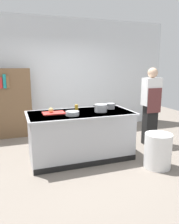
{
  "coord_description": "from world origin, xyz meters",
  "views": [
    {
      "loc": [
        -1.18,
        -3.85,
        1.76
      ],
      "look_at": [
        0.25,
        0.2,
        0.85
      ],
      "focal_mm": 35.11,
      "sensor_mm": 36.0,
      "label": 1
    }
  ],
  "objects_px": {
    "sauce_pan": "(110,106)",
    "mixing_bowl": "(72,113)",
    "trash_bin": "(158,151)",
    "onion": "(51,110)",
    "juice_cup": "(77,107)",
    "person_chef": "(151,105)",
    "bookshelf": "(8,103)",
    "stock_pot": "(101,108)"
  },
  "relations": [
    {
      "from": "onion",
      "to": "stock_pot",
      "type": "relative_size",
      "value": 0.29
    },
    {
      "from": "juice_cup",
      "to": "trash_bin",
      "type": "bearing_deg",
      "value": -44.24
    },
    {
      "from": "onion",
      "to": "trash_bin",
      "type": "xyz_separation_m",
      "value": [
        1.69,
        -0.93,
        -0.66
      ]
    },
    {
      "from": "sauce_pan",
      "to": "mixing_bowl",
      "type": "distance_m",
      "value": 0.95
    },
    {
      "from": "person_chef",
      "to": "bookshelf",
      "type": "xyz_separation_m",
      "value": [
        -3.01,
        1.58,
        -0.06
      ]
    },
    {
      "from": "trash_bin",
      "to": "bookshelf",
      "type": "bearing_deg",
      "value": 132.89
    },
    {
      "from": "onion",
      "to": "juice_cup",
      "type": "relative_size",
      "value": 0.89
    },
    {
      "from": "stock_pot",
      "to": "bookshelf",
      "type": "relative_size",
      "value": 0.18
    },
    {
      "from": "onion",
      "to": "mixing_bowl",
      "type": "distance_m",
      "value": 0.44
    },
    {
      "from": "stock_pot",
      "to": "trash_bin",
      "type": "bearing_deg",
      "value": -44.83
    },
    {
      "from": "sauce_pan",
      "to": "mixing_bowl",
      "type": "bearing_deg",
      "value": -159.38
    },
    {
      "from": "juice_cup",
      "to": "person_chef",
      "type": "xyz_separation_m",
      "value": [
        1.7,
        -0.06,
        -0.04
      ]
    },
    {
      "from": "sauce_pan",
      "to": "bookshelf",
      "type": "bearing_deg",
      "value": 139.92
    },
    {
      "from": "bookshelf",
      "to": "mixing_bowl",
      "type": "bearing_deg",
      "value": -61.3
    },
    {
      "from": "sauce_pan",
      "to": "person_chef",
      "type": "relative_size",
      "value": 0.14
    },
    {
      "from": "mixing_bowl",
      "to": "trash_bin",
      "type": "relative_size",
      "value": 0.39
    },
    {
      "from": "juice_cup",
      "to": "bookshelf",
      "type": "height_order",
      "value": "bookshelf"
    },
    {
      "from": "onion",
      "to": "stock_pot",
      "type": "bearing_deg",
      "value": -10.0
    },
    {
      "from": "stock_pot",
      "to": "mixing_bowl",
      "type": "xyz_separation_m",
      "value": [
        -0.59,
        -0.12,
        -0.03
      ]
    },
    {
      "from": "juice_cup",
      "to": "onion",
      "type": "bearing_deg",
      "value": -160.74
    },
    {
      "from": "juice_cup",
      "to": "trash_bin",
      "type": "xyz_separation_m",
      "value": [
        1.15,
        -1.12,
        -0.65
      ]
    },
    {
      "from": "trash_bin",
      "to": "juice_cup",
      "type": "bearing_deg",
      "value": 135.76
    },
    {
      "from": "sauce_pan",
      "to": "juice_cup",
      "type": "relative_size",
      "value": 2.47
    },
    {
      "from": "mixing_bowl",
      "to": "juice_cup",
      "type": "height_order",
      "value": "juice_cup"
    },
    {
      "from": "onion",
      "to": "sauce_pan",
      "type": "xyz_separation_m",
      "value": [
        1.21,
        0.05,
        -0.01
      ]
    },
    {
      "from": "stock_pot",
      "to": "person_chef",
      "type": "xyz_separation_m",
      "value": [
        1.32,
        0.29,
        -0.06
      ]
    },
    {
      "from": "onion",
      "to": "person_chef",
      "type": "height_order",
      "value": "person_chef"
    },
    {
      "from": "onion",
      "to": "bookshelf",
      "type": "relative_size",
      "value": 0.05
    },
    {
      "from": "sauce_pan",
      "to": "person_chef",
      "type": "height_order",
      "value": "person_chef"
    },
    {
      "from": "onion",
      "to": "person_chef",
      "type": "relative_size",
      "value": 0.05
    },
    {
      "from": "bookshelf",
      "to": "person_chef",
      "type": "bearing_deg",
      "value": -27.79
    },
    {
      "from": "mixing_bowl",
      "to": "trash_bin",
      "type": "bearing_deg",
      "value": -25.35
    },
    {
      "from": "sauce_pan",
      "to": "mixing_bowl",
      "type": "height_order",
      "value": "sauce_pan"
    },
    {
      "from": "onion",
      "to": "sauce_pan",
      "type": "height_order",
      "value": "sauce_pan"
    },
    {
      "from": "trash_bin",
      "to": "person_chef",
      "type": "relative_size",
      "value": 0.35
    },
    {
      "from": "person_chef",
      "to": "mixing_bowl",
      "type": "bearing_deg",
      "value": 109.51
    },
    {
      "from": "stock_pot",
      "to": "trash_bin",
      "type": "xyz_separation_m",
      "value": [
        0.77,
        -0.77,
        -0.67
      ]
    },
    {
      "from": "trash_bin",
      "to": "bookshelf",
      "type": "xyz_separation_m",
      "value": [
        -2.45,
        2.64,
        0.55
      ]
    },
    {
      "from": "onion",
      "to": "trash_bin",
      "type": "relative_size",
      "value": 0.15
    },
    {
      "from": "juice_cup",
      "to": "stock_pot",
      "type": "bearing_deg",
      "value": -43.01
    },
    {
      "from": "mixing_bowl",
      "to": "trash_bin",
      "type": "height_order",
      "value": "mixing_bowl"
    },
    {
      "from": "onion",
      "to": "mixing_bowl",
      "type": "xyz_separation_m",
      "value": [
        0.33,
        -0.28,
        -0.03
      ]
    }
  ]
}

